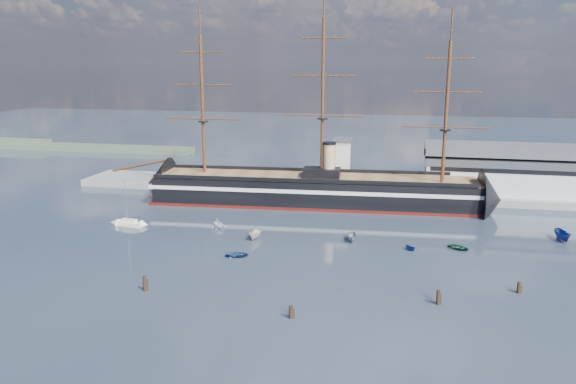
# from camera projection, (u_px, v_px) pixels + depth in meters

# --- Properties ---
(ground) EXTENTS (600.00, 600.00, 0.00)m
(ground) POSITION_uv_depth(u_px,v_px,m) (313.00, 224.00, 136.60)
(ground) COLOR #1C2839
(ground) RESTS_ON ground
(quay) EXTENTS (180.00, 18.00, 2.00)m
(quay) POSITION_uv_depth(u_px,v_px,m) (366.00, 194.00, 168.77)
(quay) COLOR slate
(quay) RESTS_ON ground
(warehouse) EXTENTS (63.00, 21.00, 11.60)m
(warehouse) POSITION_uv_depth(u_px,v_px,m) (537.00, 172.00, 160.75)
(warehouse) COLOR #B7BABC
(warehouse) RESTS_ON ground
(quay_tower) EXTENTS (5.00, 5.00, 15.00)m
(quay_tower) POSITION_uv_depth(u_px,v_px,m) (343.00, 162.00, 165.18)
(quay_tower) COLOR silver
(quay_tower) RESTS_ON ground
(shoreline) EXTENTS (120.00, 10.00, 4.00)m
(shoreline) POSITION_uv_depth(u_px,v_px,m) (48.00, 146.00, 255.76)
(shoreline) COLOR #3F4C38
(shoreline) RESTS_ON ground
(warship) EXTENTS (113.39, 22.24, 53.94)m
(warship) POSITION_uv_depth(u_px,v_px,m) (308.00, 190.00, 155.76)
(warship) COLOR black
(warship) RESTS_ON ground
(sailboat) EXTENTS (7.52, 3.24, 11.65)m
(sailboat) POSITION_uv_depth(u_px,v_px,m) (129.00, 223.00, 135.39)
(sailboat) COLOR #EBECCD
(sailboat) RESTS_ON ground
(motorboat_a) EXTENTS (6.03, 2.65, 2.35)m
(motorboat_a) POSITION_uv_depth(u_px,v_px,m) (255.00, 239.00, 125.48)
(motorboat_a) COLOR beige
(motorboat_a) RESTS_ON ground
(motorboat_b) EXTENTS (1.77, 3.12, 1.37)m
(motorboat_b) POSITION_uv_depth(u_px,v_px,m) (237.00, 257.00, 113.89)
(motorboat_b) COLOR navy
(motorboat_b) RESTS_ON ground
(motorboat_c) EXTENTS (5.69, 2.60, 2.20)m
(motorboat_c) POSITION_uv_depth(u_px,v_px,m) (352.00, 242.00, 123.56)
(motorboat_c) COLOR gray
(motorboat_c) RESTS_ON ground
(motorboat_d) EXTENTS (6.81, 6.64, 2.43)m
(motorboat_d) POSITION_uv_depth(u_px,v_px,m) (218.00, 228.00, 133.72)
(motorboat_d) COLOR white
(motorboat_d) RESTS_ON ground
(motorboat_e) EXTENTS (2.50, 3.00, 1.33)m
(motorboat_e) POSITION_uv_depth(u_px,v_px,m) (459.00, 250.00, 118.32)
(motorboat_e) COLOR #14372A
(motorboat_e) RESTS_ON ground
(motorboat_f) EXTENTS (7.59, 3.98, 2.89)m
(motorboat_f) POSITION_uv_depth(u_px,v_px,m) (562.00, 241.00, 124.21)
(motorboat_f) COLOR navy
(motorboat_f) RESTS_ON ground
(motorboat_g) EXTENTS (3.04, 2.91, 1.23)m
(motorboat_g) POSITION_uv_depth(u_px,v_px,m) (410.00, 251.00, 117.65)
(motorboat_g) COLOR navy
(motorboat_g) RESTS_ON ground
(piling_near_left) EXTENTS (0.64, 0.64, 3.41)m
(piling_near_left) POSITION_uv_depth(u_px,v_px,m) (145.00, 291.00, 96.96)
(piling_near_left) COLOR black
(piling_near_left) RESTS_ON ground
(piling_near_mid) EXTENTS (0.64, 0.64, 2.81)m
(piling_near_mid) POSITION_uv_depth(u_px,v_px,m) (291.00, 318.00, 86.52)
(piling_near_mid) COLOR black
(piling_near_mid) RESTS_ON ground
(piling_near_right) EXTENTS (0.64, 0.64, 3.22)m
(piling_near_right) POSITION_uv_depth(u_px,v_px,m) (438.00, 305.00, 91.44)
(piling_near_right) COLOR black
(piling_near_right) RESTS_ON ground
(piling_far_right) EXTENTS (0.64, 0.64, 2.74)m
(piling_far_right) POSITION_uv_depth(u_px,v_px,m) (518.00, 293.00, 95.94)
(piling_far_right) COLOR black
(piling_far_right) RESTS_ON ground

